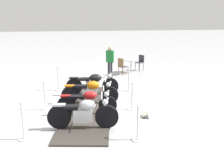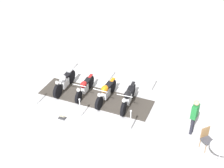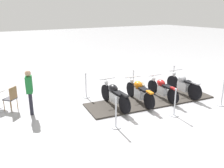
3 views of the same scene
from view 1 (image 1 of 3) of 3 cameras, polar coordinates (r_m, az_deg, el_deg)
The scene contains 17 objects.
ground_plane at distance 9.84m, azimuth -5.01°, elevation -5.44°, with size 80.00×80.00×0.00m, color #B2B2B7.
display_platform at distance 9.83m, azimuth -5.02°, elevation -5.29°, with size 5.62×1.58×0.05m, color #38332D.
motorcycle_chrome at distance 8.07m, azimuth -6.06°, elevation -6.30°, with size 2.14×0.75×1.04m.
motorcycle_maroon at distance 9.14m, azimuth -5.24°, elevation -3.81°, with size 2.06×0.67×0.92m.
motorcycle_copper at distance 10.21m, azimuth -4.63°, elevation -1.63°, with size 2.19×0.73×0.96m.
motorcycle_black at distance 11.30m, azimuth -4.11°, elevation 0.15°, with size 2.23×0.73×1.01m.
stanchion_left_front at distance 7.87m, azimuth -18.47°, elevation -8.81°, with size 0.33×0.33×1.13m.
stanchion_left_rear at distance 12.23m, azimuth -11.41°, elevation 0.23°, with size 0.33×0.33×1.11m.
stanchion_left_mid at distance 10.02m, azimuth -14.14°, elevation -3.58°, with size 0.36×0.36×1.07m.
stanchion_right_front at distance 7.50m, azimuth 5.49°, elevation -9.60°, with size 0.32×0.32×1.03m.
stanchion_right_rear at distance 11.97m, azimuth 3.60°, elevation 0.38°, with size 0.30×0.30×1.13m.
stanchion_right_mid at distance 9.70m, azimuth 4.32°, elevation -3.58°, with size 0.31×0.31×1.03m.
info_placard at distance 9.17m, azimuth 7.15°, elevation -6.72°, with size 0.26×0.37×0.19m.
cafe_table at distance 15.55m, azimuth 4.11°, elevation 4.54°, with size 0.88×0.88×0.76m.
cafe_chair_near_table at distance 14.93m, azimuth 2.15°, elevation 3.99°, with size 0.56×0.56×0.96m.
cafe_chair_across_table at distance 16.17m, azimuth 6.05°, elevation 4.82°, with size 0.56×0.56×0.94m.
bystander_person at distance 14.20m, azimuth -0.42°, elevation 5.33°, with size 0.45×0.33×1.69m.
Camera 1 is at (-0.37, -9.20, 3.48)m, focal length 42.66 mm.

